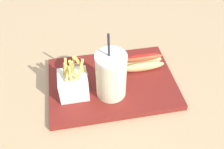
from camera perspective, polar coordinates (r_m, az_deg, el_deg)
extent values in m
cube|color=tan|center=(0.88, 0.00, -2.77)|extent=(2.40, 2.40, 0.02)
cube|color=maroon|center=(0.87, 0.00, -1.87)|extent=(0.42, 0.30, 0.02)
cylinder|color=beige|center=(0.77, -0.21, -0.49)|extent=(0.09, 0.09, 0.15)
cylinder|color=white|center=(0.72, -0.23, 3.90)|extent=(0.10, 0.10, 0.01)
cylinder|color=#262633|center=(0.69, -0.73, 6.49)|extent=(0.01, 0.02, 0.08)
cube|color=white|center=(0.80, -8.71, -2.35)|extent=(0.09, 0.08, 0.08)
cube|color=#E5C660|center=(0.76, -7.04, 2.00)|extent=(0.04, 0.02, 0.09)
cube|color=#E5C660|center=(0.76, -10.60, 0.92)|extent=(0.02, 0.03, 0.06)
cube|color=#E5C660|center=(0.75, -10.44, 0.90)|extent=(0.02, 0.01, 0.09)
cube|color=#E5C660|center=(0.75, -10.18, -0.63)|extent=(0.03, 0.02, 0.07)
cube|color=#E5C660|center=(0.78, -8.85, 1.76)|extent=(0.01, 0.03, 0.07)
cube|color=#E5C660|center=(0.77, -10.73, 0.80)|extent=(0.01, 0.01, 0.06)
cube|color=#E5C660|center=(0.75, -7.33, 0.38)|extent=(0.03, 0.03, 0.09)
cube|color=#E5C660|center=(0.75, -8.18, -0.41)|extent=(0.01, 0.02, 0.06)
cube|color=#E5C660|center=(0.78, -8.81, 1.48)|extent=(0.02, 0.03, 0.08)
cube|color=#E5C660|center=(0.75, -9.28, -0.66)|extent=(0.01, 0.01, 0.07)
cube|color=#E5C660|center=(0.76, -9.01, 1.35)|extent=(0.01, 0.04, 0.09)
ellipsoid|color=#DBB775|center=(0.91, 6.56, 2.91)|extent=(0.16, 0.03, 0.03)
ellipsoid|color=#DBB775|center=(0.89, 7.01, 1.81)|extent=(0.16, 0.03, 0.03)
ellipsoid|color=#994728|center=(0.88, 6.94, 3.73)|extent=(0.14, 0.03, 0.02)
ellipsoid|color=red|center=(0.87, 7.01, 4.37)|extent=(0.11, 0.01, 0.01)
cylinder|color=white|center=(0.92, -7.81, 2.70)|extent=(0.04, 0.04, 0.02)
cylinder|color=#B2140F|center=(0.91, -7.86, 3.05)|extent=(0.03, 0.03, 0.01)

